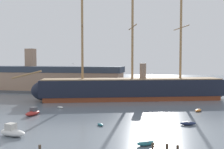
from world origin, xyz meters
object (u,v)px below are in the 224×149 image
object	(u,v)px
dinghy_alongside_stern	(198,110)
dockside_warehouse_left	(54,79)
motorboat_mid_left	(33,113)
seagull_in_flight	(74,64)
motorboat_foreground_left	(12,132)
dinghy_mid_right	(188,123)
dinghy_foreground_right	(146,143)
mooring_piling_right_pair	(153,149)
dinghy_distant_centre	(142,93)
dinghy_alongside_bow	(60,107)
dinghy_near_centre	(100,124)
tall_ship	(132,89)

from	to	relation	value
dinghy_alongside_stern	dockside_warehouse_left	distance (m)	57.34
motorboat_mid_left	seagull_in_flight	xyz separation A→B (m)	(11.51, -6.34, 10.54)
motorboat_mid_left	dinghy_alongside_stern	xyz separation A→B (m)	(35.27, 11.16, -0.32)
motorboat_foreground_left	seagull_in_flight	size ratio (longest dim) A/B	4.56
dinghy_mid_right	dinghy_alongside_stern	distance (m)	14.26
dinghy_foreground_right	seagull_in_flight	size ratio (longest dim) A/B	2.73
seagull_in_flight	dinghy_alongside_stern	bearing A→B (deg)	36.37
dinghy_alongside_stern	mooring_piling_right_pair	xyz separation A→B (m)	(-9.07, -30.77, 0.49)
motorboat_foreground_left	dockside_warehouse_left	distance (m)	59.63
dockside_warehouse_left	dinghy_mid_right	bearing A→B (deg)	-44.67
dinghy_mid_right	dinghy_distant_centre	size ratio (longest dim) A/B	1.06
dinghy_alongside_bow	dinghy_alongside_stern	bearing A→B (deg)	3.71
motorboat_foreground_left	motorboat_mid_left	bearing A→B (deg)	106.20
motorboat_foreground_left	dinghy_alongside_bow	xyz separation A→B (m)	(-1.84, 24.21, -0.46)
motorboat_foreground_left	dinghy_near_centre	world-z (taller)	motorboat_foreground_left
motorboat_mid_left	dockside_warehouse_left	xyz separation A→B (m)	(-13.05, 41.69, 4.17)
tall_ship	dinghy_distant_centre	xyz separation A→B (m)	(1.86, 13.73, -3.05)
motorboat_mid_left	dockside_warehouse_left	world-z (taller)	dockside_warehouse_left
mooring_piling_right_pair	dinghy_distant_centre	bearing A→B (deg)	95.80
dinghy_alongside_bow	dinghy_distant_centre	size ratio (longest dim) A/B	0.75
dinghy_alongside_stern	motorboat_mid_left	bearing A→B (deg)	-162.44
dinghy_foreground_right	dinghy_mid_right	bearing A→B (deg)	62.89
dinghy_foreground_right	dinghy_alongside_stern	size ratio (longest dim) A/B	1.13
motorboat_foreground_left	dinghy_distant_centre	world-z (taller)	motorboat_foreground_left
motorboat_mid_left	dinghy_alongside_stern	distance (m)	36.99
motorboat_foreground_left	dinghy_alongside_stern	size ratio (longest dim) A/B	1.89
dinghy_mid_right	mooring_piling_right_pair	world-z (taller)	mooring_piling_right_pair
motorboat_mid_left	dinghy_mid_right	bearing A→B (deg)	-4.82
dinghy_near_centre	dinghy_mid_right	bearing A→B (deg)	12.38
dinghy_alongside_bow	mooring_piling_right_pair	distance (m)	37.14
dinghy_foreground_right	dinghy_distant_centre	bearing A→B (deg)	95.09
mooring_piling_right_pair	dockside_warehouse_left	xyz separation A→B (m)	(-39.25, 61.30, 3.99)
dinghy_near_centre	seagull_in_flight	world-z (taller)	seagull_in_flight
dinghy_near_centre	seagull_in_flight	bearing A→B (deg)	-177.02
dinghy_foreground_right	dinghy_near_centre	world-z (taller)	dinghy_foreground_right
dinghy_near_centre	motorboat_mid_left	bearing A→B (deg)	159.48
motorboat_foreground_left	dinghy_distant_centre	xyz separation A→B (m)	(15.69, 55.51, -0.37)
tall_ship	dinghy_mid_right	size ratio (longest dim) A/B	20.46
tall_ship	dinghy_distant_centre	bearing A→B (deg)	82.28
dinghy_mid_right	dinghy_alongside_bow	bearing A→B (deg)	158.18
dinghy_alongside_bow	seagull_in_flight	xyz separation A→B (m)	(8.93, -15.38, 10.92)
tall_ship	dinghy_distant_centre	size ratio (longest dim) A/B	21.76
motorboat_foreground_left	dinghy_foreground_right	xyz separation A→B (m)	(20.69, -0.65, -0.36)
motorboat_mid_left	mooring_piling_right_pair	xyz separation A→B (m)	(26.20, -19.61, 0.18)
motorboat_foreground_left	dinghy_near_centre	xyz separation A→B (m)	(11.88, 9.08, -0.48)
dinghy_mid_right	seagull_in_flight	distance (m)	23.31
dinghy_near_centre	seagull_in_flight	xyz separation A→B (m)	(-4.78, -0.25, 10.94)
dockside_warehouse_left	tall_ship	bearing A→B (deg)	-25.75
dockside_warehouse_left	seagull_in_flight	world-z (taller)	dockside_warehouse_left
dinghy_alongside_stern	motorboat_foreground_left	bearing A→B (deg)	-139.52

